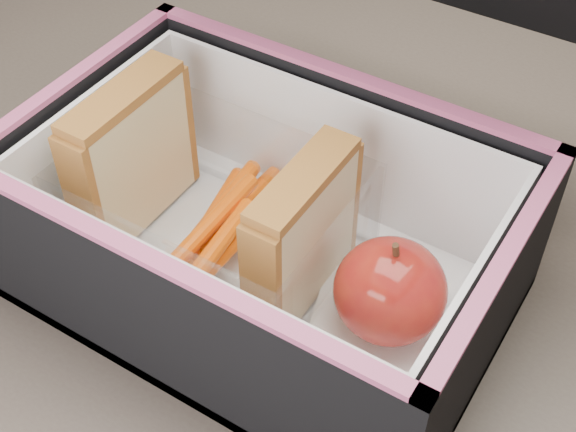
% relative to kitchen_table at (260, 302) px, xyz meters
% --- Properties ---
extents(kitchen_table, '(1.20, 0.80, 0.75)m').
position_rel_kitchen_table_xyz_m(kitchen_table, '(0.00, 0.00, 0.00)').
color(kitchen_table, brown).
rests_on(kitchen_table, ground).
extents(lunch_bag, '(0.30, 0.32, 0.26)m').
position_rel_kitchen_table_xyz_m(lunch_bag, '(0.04, -0.04, 0.15)').
color(lunch_bag, black).
rests_on(lunch_bag, kitchen_table).
extents(plastic_tub, '(0.17, 0.12, 0.07)m').
position_rel_kitchen_table_xyz_m(plastic_tub, '(0.00, -0.05, 0.14)').
color(plastic_tub, white).
rests_on(plastic_tub, lunch_bag).
extents(sandwich_left, '(0.03, 0.09, 0.10)m').
position_rel_kitchen_table_xyz_m(sandwich_left, '(-0.06, -0.05, 0.16)').
color(sandwich_left, '#D9C188').
rests_on(sandwich_left, plastic_tub).
extents(sandwich_right, '(0.02, 0.09, 0.10)m').
position_rel_kitchen_table_xyz_m(sandwich_right, '(0.07, -0.05, 0.16)').
color(sandwich_right, '#D9C188').
rests_on(sandwich_right, plastic_tub).
extents(carrot_sticks, '(0.06, 0.15, 0.03)m').
position_rel_kitchen_table_xyz_m(carrot_sticks, '(0.00, -0.04, 0.12)').
color(carrot_sticks, '#FF5200').
rests_on(carrot_sticks, plastic_tub).
extents(paper_napkin, '(0.10, 0.10, 0.01)m').
position_rel_kitchen_table_xyz_m(paper_napkin, '(0.12, -0.05, 0.11)').
color(paper_napkin, white).
rests_on(paper_napkin, lunch_bag).
extents(red_apple, '(0.08, 0.08, 0.07)m').
position_rel_kitchen_table_xyz_m(red_apple, '(0.12, -0.05, 0.14)').
color(red_apple, maroon).
rests_on(red_apple, paper_napkin).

